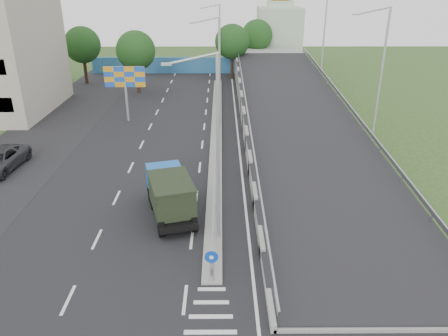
{
  "coord_description": "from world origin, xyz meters",
  "views": [
    {
      "loc": [
        0.48,
        -14.74,
        13.46
      ],
      "look_at": [
        0.64,
        10.92,
        2.2
      ],
      "focal_mm": 35.0,
      "sensor_mm": 36.0,
      "label": 1
    }
  ],
  "objects_px": {
    "church": "(279,31)",
    "billboard": "(125,80)",
    "sign_bollard": "(212,265)",
    "lamp_post_near": "(214,142)",
    "lamp_post_far": "(218,39)",
    "lamp_post_mid": "(217,67)",
    "dump_truck": "(170,193)"
  },
  "relations": [
    {
      "from": "lamp_post_near",
      "to": "billboard",
      "type": "distance_m",
      "value": 23.87
    },
    {
      "from": "lamp_post_far",
      "to": "billboard",
      "type": "relative_size",
      "value": 1.83
    },
    {
      "from": "billboard",
      "to": "dump_truck",
      "type": "relative_size",
      "value": 0.86
    },
    {
      "from": "lamp_post_mid",
      "to": "church",
      "type": "bearing_deg",
      "value": 73.78
    },
    {
      "from": "sign_bollard",
      "to": "lamp_post_near",
      "type": "xyz_separation_m",
      "value": [
        0.11,
        3.83,
        4.77
      ]
    },
    {
      "from": "sign_bollard",
      "to": "lamp_post_far",
      "type": "relative_size",
      "value": 0.17
    },
    {
      "from": "sign_bollard",
      "to": "lamp_post_near",
      "type": "distance_m",
      "value": 6.12
    },
    {
      "from": "lamp_post_near",
      "to": "lamp_post_mid",
      "type": "relative_size",
      "value": 1.0
    },
    {
      "from": "church",
      "to": "lamp_post_mid",
      "type": "bearing_deg",
      "value": -106.22
    },
    {
      "from": "lamp_post_far",
      "to": "dump_truck",
      "type": "xyz_separation_m",
      "value": [
        -2.78,
        -37.11,
        -4.35
      ]
    },
    {
      "from": "sign_bollard",
      "to": "dump_truck",
      "type": "relative_size",
      "value": 0.26
    },
    {
      "from": "lamp_post_far",
      "to": "billboard",
      "type": "xyz_separation_m",
      "value": [
        -9.11,
        -18.0,
        -1.62
      ]
    },
    {
      "from": "lamp_post_near",
      "to": "lamp_post_far",
      "type": "relative_size",
      "value": 1.0
    },
    {
      "from": "lamp_post_near",
      "to": "lamp_post_mid",
      "type": "height_order",
      "value": "same"
    },
    {
      "from": "church",
      "to": "lamp_post_far",
      "type": "bearing_deg",
      "value": -125.24
    },
    {
      "from": "lamp_post_near",
      "to": "billboard",
      "type": "height_order",
      "value": "lamp_post_near"
    },
    {
      "from": "church",
      "to": "billboard",
      "type": "xyz_separation_m",
      "value": [
        -19.0,
        -32.0,
        -1.12
      ]
    },
    {
      "from": "lamp_post_far",
      "to": "billboard",
      "type": "distance_m",
      "value": 20.24
    },
    {
      "from": "billboard",
      "to": "lamp_post_far",
      "type": "bearing_deg",
      "value": 63.16
    },
    {
      "from": "lamp_post_far",
      "to": "dump_truck",
      "type": "bearing_deg",
      "value": -94.29
    },
    {
      "from": "lamp_post_near",
      "to": "dump_truck",
      "type": "bearing_deg",
      "value": 133.92
    },
    {
      "from": "lamp_post_far",
      "to": "dump_truck",
      "type": "height_order",
      "value": "lamp_post_far"
    },
    {
      "from": "sign_bollard",
      "to": "dump_truck",
      "type": "bearing_deg",
      "value": 111.71
    },
    {
      "from": "lamp_post_mid",
      "to": "lamp_post_far",
      "type": "relative_size",
      "value": 1.0
    },
    {
      "from": "lamp_post_mid",
      "to": "lamp_post_far",
      "type": "height_order",
      "value": "same"
    },
    {
      "from": "lamp_post_near",
      "to": "lamp_post_far",
      "type": "bearing_deg",
      "value": 90.0
    },
    {
      "from": "church",
      "to": "dump_truck",
      "type": "distance_m",
      "value": 52.8
    },
    {
      "from": "lamp_post_near",
      "to": "church",
      "type": "xyz_separation_m",
      "value": [
        9.89,
        54.0,
        -0.5
      ]
    },
    {
      "from": "billboard",
      "to": "lamp_post_near",
      "type": "bearing_deg",
      "value": -67.51
    },
    {
      "from": "sign_bollard",
      "to": "dump_truck",
      "type": "xyz_separation_m",
      "value": [
        -2.67,
        6.72,
        0.43
      ]
    },
    {
      "from": "billboard",
      "to": "church",
      "type": "bearing_deg",
      "value": 59.3
    },
    {
      "from": "lamp_post_mid",
      "to": "church",
      "type": "distance_m",
      "value": 35.41
    }
  ]
}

